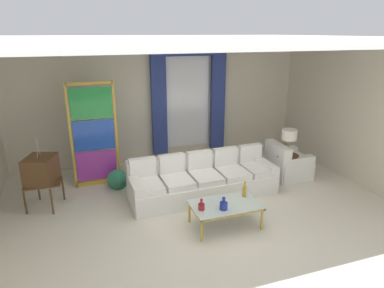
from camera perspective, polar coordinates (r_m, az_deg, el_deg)
The scene contains 16 objects.
ground_plane at distance 6.21m, azimuth 2.04°, elevation -11.83°, with size 16.00×16.00×0.00m, color silver.
wall_rear at distance 8.45m, azimuth -5.26°, elevation 7.23°, with size 8.00×0.12×3.00m, color beige.
wall_right at distance 8.09m, azimuth 25.66°, elevation 4.98°, with size 0.12×7.00×3.00m, color beige.
ceiling_slab at distance 6.12m, azimuth -0.41°, elevation 17.41°, with size 8.00×7.60×0.04m, color white.
curtained_window at distance 8.44m, azimuth -0.52°, elevation 8.94°, with size 2.00×0.17×2.70m.
couch_white_long at distance 6.81m, azimuth 1.73°, elevation -6.07°, with size 2.94×1.00×0.86m.
coffee_table at distance 5.74m, azimuth 5.62°, elevation -10.35°, with size 1.14×0.68×0.41m.
bottle_blue_decanter at distance 5.51m, azimuth 1.60°, elevation -10.39°, with size 0.11×0.11×0.19m.
bottle_crystal_tall at distance 5.95m, azimuth 8.82°, elevation -7.75°, with size 0.07×0.07×0.29m.
bottle_amber_squat at distance 5.52m, azimuth 5.36°, elevation -10.23°, with size 0.13×0.13×0.23m.
vintage_tv at distance 6.73m, azimuth -24.11°, elevation -4.15°, with size 0.67×0.72×1.35m.
armchair_white at distance 7.89m, azimuth 15.64°, elevation -3.39°, with size 0.83×0.83×0.80m.
stained_glass_divider at distance 7.25m, azimuth -16.16°, elevation 1.09°, with size 0.95×0.05×2.20m.
peacock_figurine at distance 7.12m, azimuth -12.30°, elevation -6.14°, with size 0.44×0.60×0.50m.
round_side_table at distance 7.68m, azimuth 15.65°, elevation -3.46°, with size 0.48×0.48×0.59m.
table_lamp_brass at distance 7.47m, azimuth 16.09°, elevation 1.34°, with size 0.32×0.32×0.57m.
Camera 1 is at (-1.93, -5.01, 3.12)m, focal length 31.61 mm.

